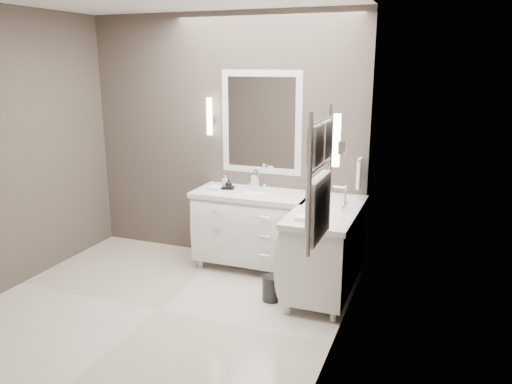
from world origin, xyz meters
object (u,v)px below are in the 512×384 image
at_px(vanity_back, 252,225).
at_px(towel_ladder, 319,186).
at_px(vanity_right, 326,245).
at_px(waste_bin, 271,288).

height_order(vanity_back, towel_ladder, towel_ladder).
xyz_separation_m(vanity_right, waste_bin, (-0.43, -0.35, -0.36)).
bearing_deg(vanity_back, towel_ladder, -55.90).
relative_size(vanity_back, towel_ladder, 1.38).
relative_size(vanity_right, waste_bin, 5.13).
xyz_separation_m(vanity_back, vanity_right, (0.88, -0.33, 0.00)).
bearing_deg(towel_ladder, waste_bin, 124.28).
bearing_deg(vanity_back, vanity_right, -20.38).
distance_m(vanity_back, towel_ladder, 2.16).
bearing_deg(waste_bin, vanity_back, 123.86).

